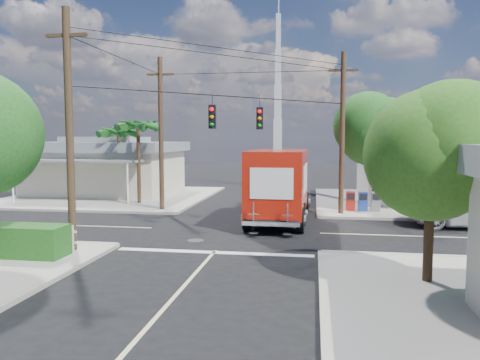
# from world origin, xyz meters

# --- Properties ---
(ground) EXTENTS (120.00, 120.00, 0.00)m
(ground) POSITION_xyz_m (0.00, 0.00, 0.00)
(ground) COLOR black
(ground) RESTS_ON ground
(sidewalk_ne) EXTENTS (14.12, 14.12, 0.14)m
(sidewalk_ne) POSITION_xyz_m (10.88, 10.88, 0.07)
(sidewalk_ne) COLOR #A7A197
(sidewalk_ne) RESTS_ON ground
(sidewalk_nw) EXTENTS (14.12, 14.12, 0.14)m
(sidewalk_nw) POSITION_xyz_m (-10.88, 10.88, 0.07)
(sidewalk_nw) COLOR #A7A197
(sidewalk_nw) RESTS_ON ground
(road_markings) EXTENTS (32.00, 32.00, 0.01)m
(road_markings) POSITION_xyz_m (0.00, -1.47, 0.01)
(road_markings) COLOR beige
(road_markings) RESTS_ON ground
(building_ne) EXTENTS (11.80, 10.20, 4.50)m
(building_ne) POSITION_xyz_m (12.50, 11.97, 2.32)
(building_ne) COLOR silver
(building_ne) RESTS_ON sidewalk_ne
(building_nw) EXTENTS (10.80, 10.20, 4.30)m
(building_nw) POSITION_xyz_m (-12.00, 12.46, 2.22)
(building_nw) COLOR beige
(building_nw) RESTS_ON sidewalk_nw
(radio_tower) EXTENTS (0.80, 0.80, 17.00)m
(radio_tower) POSITION_xyz_m (0.50, 20.00, 5.64)
(radio_tower) COLOR silver
(radio_tower) RESTS_ON ground
(tree_ne_front) EXTENTS (4.21, 4.14, 6.66)m
(tree_ne_front) POSITION_xyz_m (7.21, 6.76, 4.77)
(tree_ne_front) COLOR #422D1C
(tree_ne_front) RESTS_ON sidewalk_ne
(tree_ne_back) EXTENTS (3.77, 3.66, 5.82)m
(tree_ne_back) POSITION_xyz_m (9.81, 8.96, 4.19)
(tree_ne_back) COLOR #422D1C
(tree_ne_back) RESTS_ON sidewalk_ne
(tree_se) EXTENTS (3.67, 3.54, 5.62)m
(tree_se) POSITION_xyz_m (7.01, -7.24, 4.04)
(tree_se) COLOR #422D1C
(tree_se) RESTS_ON sidewalk_se
(palm_nw_front) EXTENTS (3.01, 3.08, 5.59)m
(palm_nw_front) POSITION_xyz_m (-7.50, 7.50, 5.04)
(palm_nw_front) COLOR #422D1C
(palm_nw_front) RESTS_ON sidewalk_nw
(palm_nw_back) EXTENTS (3.01, 3.08, 5.19)m
(palm_nw_back) POSITION_xyz_m (-9.50, 9.00, 4.67)
(palm_nw_back) COLOR #422D1C
(palm_nw_back) RESTS_ON sidewalk_nw
(utility_poles) EXTENTS (12.00, 10.68, 9.00)m
(utility_poles) POSITION_xyz_m (-1.58, 1.60, 4.67)
(utility_poles) COLOR #473321
(utility_poles) RESTS_ON ground
(picket_fence) EXTENTS (5.94, 0.06, 1.00)m
(picket_fence) POSITION_xyz_m (-7.80, -5.60, 0.68)
(picket_fence) COLOR silver
(picket_fence) RESTS_ON sidewalk_sw
(vending_boxes) EXTENTS (1.90, 0.50, 1.10)m
(vending_boxes) POSITION_xyz_m (6.50, 6.20, 0.69)
(vending_boxes) COLOR #A11A13
(vending_boxes) RESTS_ON sidewalk_ne
(delivery_truck) EXTENTS (2.93, 8.64, 3.70)m
(delivery_truck) POSITION_xyz_m (1.95, 2.87, 1.88)
(delivery_truck) COLOR black
(delivery_truck) RESTS_ON ground
(parked_car) EXTENTS (5.85, 2.89, 1.59)m
(parked_car) POSITION_xyz_m (11.38, 2.66, 0.80)
(parked_car) COLOR silver
(parked_car) RESTS_ON ground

